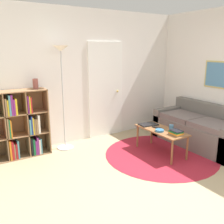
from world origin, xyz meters
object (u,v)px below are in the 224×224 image
at_px(bowl, 160,130).
at_px(cup, 171,127).
at_px(floor_lamp, 62,68).
at_px(couch, 201,130).
at_px(coffee_table, 161,132).
at_px(laptop, 148,124).
at_px(vase_on_shelf, 35,84).
at_px(bookshelf, 14,127).

bearing_deg(bowl, cup, -6.30).
relative_size(floor_lamp, cup, 21.57).
relative_size(couch, coffee_table, 1.77).
xyz_separation_m(laptop, vase_on_shelf, (-1.83, 0.86, 0.80)).
distance_m(couch, bowl, 1.10).
bearing_deg(coffee_table, cup, -34.70).
relative_size(laptop, vase_on_shelf, 2.03).
height_order(laptop, bowl, bowl).
distance_m(coffee_table, vase_on_shelf, 2.36).
distance_m(laptop, cup, 0.46).
bearing_deg(bookshelf, bowl, -30.33).
bearing_deg(couch, floor_lamp, 152.88).
xyz_separation_m(couch, cup, (-0.83, -0.03, 0.20)).
bearing_deg(couch, vase_on_shelf, 155.84).
height_order(cup, vase_on_shelf, vase_on_shelf).
height_order(bookshelf, cup, bookshelf).
bearing_deg(couch, laptop, 157.84).
bearing_deg(laptop, couch, -22.16).
relative_size(coffee_table, laptop, 2.80).
bearing_deg(floor_lamp, vase_on_shelf, 172.96).
bearing_deg(bookshelf, floor_lamp, -3.74).
bearing_deg(vase_on_shelf, cup, -32.99).
xyz_separation_m(bookshelf, cup, (2.41, -1.29, -0.05)).
bearing_deg(vase_on_shelf, floor_lamp, -7.04).
bearing_deg(cup, floor_lamp, 141.06).
xyz_separation_m(floor_lamp, coffee_table, (1.39, -1.14, -1.11)).
distance_m(floor_lamp, couch, 2.92).
relative_size(bookshelf, floor_lamp, 0.62).
bearing_deg(vase_on_shelf, couch, -24.16).
height_order(floor_lamp, vase_on_shelf, floor_lamp).
height_order(bookshelf, couch, bookshelf).
bearing_deg(bowl, coffee_table, 33.15).
height_order(coffee_table, cup, cup).
height_order(bowl, cup, cup).
bearing_deg(bowl, vase_on_shelf, 144.00).
xyz_separation_m(bookshelf, laptop, (2.25, -0.86, -0.09)).
bearing_deg(laptop, floor_lamp, 149.50).
xyz_separation_m(laptop, bowl, (-0.09, -0.40, 0.01)).
height_order(floor_lamp, bowl, floor_lamp).
bearing_deg(coffee_table, couch, -4.28).
bearing_deg(floor_lamp, coffee_table, -39.35).
relative_size(couch, cup, 20.04).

